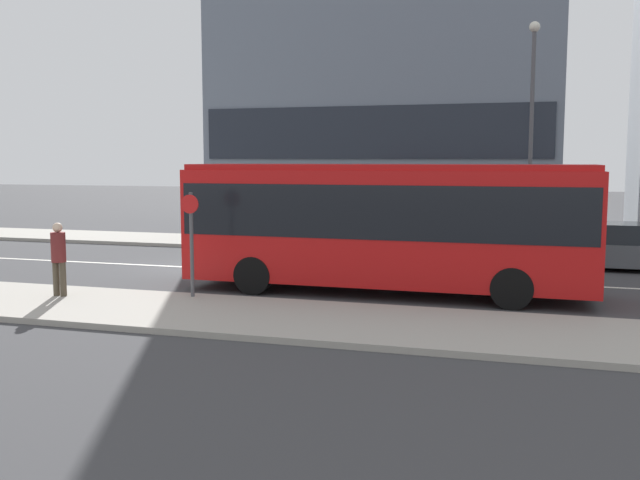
# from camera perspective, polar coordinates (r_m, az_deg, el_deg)

# --- Properties ---
(ground_plane) EXTENTS (120.00, 120.00, 0.00)m
(ground_plane) POSITION_cam_1_polar(r_m,az_deg,el_deg) (22.51, -9.43, -2.21)
(ground_plane) COLOR #3A3A3D
(sidewalk_near) EXTENTS (44.00, 3.50, 0.13)m
(sidewalk_near) POSITION_cam_1_polar(r_m,az_deg,el_deg) (17.20, -18.67, -4.93)
(sidewalk_near) COLOR #A39E93
(sidewalk_near) RESTS_ON ground_plane
(sidewalk_far) EXTENTS (44.00, 3.50, 0.13)m
(sidewalk_far) POSITION_cam_1_polar(r_m,az_deg,el_deg) (28.19, -3.83, -0.26)
(sidewalk_far) COLOR #A39E93
(sidewalk_far) RESTS_ON ground_plane
(lane_centerline) EXTENTS (41.80, 0.16, 0.01)m
(lane_centerline) POSITION_cam_1_polar(r_m,az_deg,el_deg) (22.51, -9.43, -2.20)
(lane_centerline) COLOR silver
(lane_centerline) RESTS_ON ground_plane
(apartment_block_left_tower) EXTENTS (15.39, 7.02, 16.32)m
(apartment_block_left_tower) POSITION_cam_1_polar(r_m,az_deg,el_deg) (33.93, 5.43, 14.56)
(apartment_block_left_tower) COLOR slate
(apartment_block_left_tower) RESTS_ON ground_plane
(city_bus) EXTENTS (10.14, 2.57, 3.24)m
(city_bus) POSITION_cam_1_polar(r_m,az_deg,el_deg) (17.92, 5.26, 1.65)
(city_bus) COLOR red
(city_bus) RESTS_ON ground_plane
(parked_car_0) EXTENTS (4.10, 1.89, 1.42)m
(parked_car_0) POSITION_cam_1_polar(r_m,az_deg,el_deg) (23.76, 23.00, -0.58)
(parked_car_0) COLOR #4C5156
(parked_car_0) RESTS_ON ground_plane
(pedestrian_near_stop) EXTENTS (0.35, 0.34, 1.75)m
(pedestrian_near_stop) POSITION_cam_1_polar(r_m,az_deg,el_deg) (17.97, -20.18, -1.08)
(pedestrian_near_stop) COLOR #4C4233
(pedestrian_near_stop) RESTS_ON sidewalk_near
(bus_stop_sign) EXTENTS (0.44, 0.12, 2.47)m
(bus_stop_sign) POSITION_cam_1_polar(r_m,az_deg,el_deg) (16.99, -10.26, 0.34)
(bus_stop_sign) COLOR #4C4C51
(bus_stop_sign) RESTS_ON sidewalk_near
(street_lamp) EXTENTS (0.36, 0.36, 7.78)m
(street_lamp) POSITION_cam_1_polar(r_m,az_deg,el_deg) (25.31, 16.57, 9.47)
(street_lamp) COLOR #4C4C51
(street_lamp) RESTS_ON sidewalk_far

